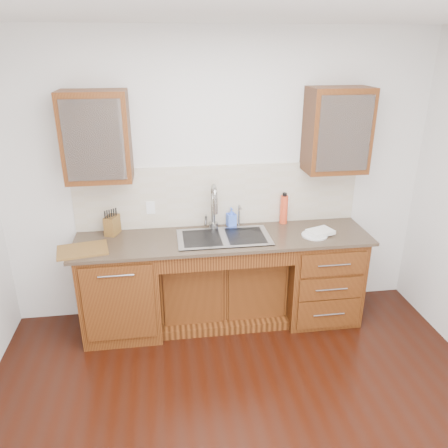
{
  "coord_description": "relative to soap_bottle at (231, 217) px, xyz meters",
  "views": [
    {
      "loc": [
        -0.5,
        -2.18,
        2.53
      ],
      "look_at": [
        0.0,
        1.4,
        1.05
      ],
      "focal_mm": 35.0,
      "sensor_mm": 36.0,
      "label": 1
    }
  ],
  "objects": [
    {
      "name": "plate",
      "position": [
        0.72,
        -0.34,
        -0.09
      ],
      "size": [
        0.3,
        0.3,
        0.01
      ],
      "primitive_type": "cylinder",
      "rotation": [
        0.0,
        0.0,
        0.3
      ],
      "color": "silver",
      "rests_on": "countertop"
    },
    {
      "name": "knife_block",
      "position": [
        -1.12,
        -0.04,
        -0.0
      ],
      "size": [
        0.15,
        0.18,
        0.18
      ],
      "primitive_type": "cube",
      "rotation": [
        0.0,
        0.0,
        -0.36
      ],
      "color": "olive",
      "rests_on": "countertop"
    },
    {
      "name": "cutting_board",
      "position": [
        -1.34,
        -0.38,
        -0.08
      ],
      "size": [
        0.46,
        0.36,
        0.02
      ],
      "primitive_type": "cube",
      "rotation": [
        0.0,
        0.0,
        0.18
      ],
      "color": "brown",
      "rests_on": "countertop"
    },
    {
      "name": "cup_right_a",
      "position": [
        0.86,
        -0.1,
        0.77
      ],
      "size": [
        0.15,
        0.15,
        0.09
      ],
      "primitive_type": "imported",
      "rotation": [
        0.0,
        0.0,
        -0.43
      ],
      "color": "white",
      "rests_on": "upper_cabinet_right"
    },
    {
      "name": "water_bottle",
      "position": [
        0.52,
        0.01,
        0.05
      ],
      "size": [
        0.09,
        0.09,
        0.28
      ],
      "primitive_type": "cylinder",
      "rotation": [
        0.0,
        0.0,
        0.27
      ],
      "color": "#E44724",
      "rests_on": "countertop"
    },
    {
      "name": "soap_bottle",
      "position": [
        0.0,
        0.0,
        0.0
      ],
      "size": [
        0.1,
        0.1,
        0.18
      ],
      "primitive_type": "imported",
      "rotation": [
        0.0,
        0.0,
        0.2
      ],
      "color": "#466FF1",
      "rests_on": "countertop"
    },
    {
      "name": "outlet_right",
      "position": [
        0.54,
        0.04,
        0.12
      ],
      "size": [
        0.08,
        0.01,
        0.12
      ],
      "primitive_type": "cube",
      "color": "white",
      "rests_on": "backsplash"
    },
    {
      "name": "filter_tap",
      "position": [
        0.07,
        -0.03,
        0.03
      ],
      "size": [
        0.02,
        0.02,
        0.24
      ],
      "primitive_type": "cylinder",
      "color": "#999993",
      "rests_on": "countertop"
    },
    {
      "name": "base_cabinet_left",
      "position": [
        -1.06,
        -0.24,
        -0.56
      ],
      "size": [
        0.7,
        0.62,
        0.88
      ],
      "primitive_type": "cube",
      "color": "#593014",
      "rests_on": "ground"
    },
    {
      "name": "backsplash",
      "position": [
        -0.11,
        0.06,
        0.2
      ],
      "size": [
        2.7,
        0.02,
        0.59
      ],
      "primitive_type": "cube",
      "color": "beige",
      "rests_on": "wall_back"
    },
    {
      "name": "countertop",
      "position": [
        -0.11,
        -0.26,
        -0.11
      ],
      "size": [
        2.7,
        0.65,
        0.03
      ],
      "primitive_type": "cube",
      "color": "#84705B",
      "rests_on": "base_cabinet_left"
    },
    {
      "name": "sink",
      "position": [
        -0.11,
        -0.27,
        -0.18
      ],
      "size": [
        0.84,
        0.46,
        0.19
      ],
      "primitive_type": "cube",
      "color": "#9E9EA5",
      "rests_on": "countertop"
    },
    {
      "name": "upper_cabinet_left",
      "position": [
        -1.16,
        -0.1,
        0.82
      ],
      "size": [
        0.55,
        0.34,
        0.75
      ],
      "primitive_type": "cube",
      "color": "#593014",
      "rests_on": "wall_back"
    },
    {
      "name": "base_cabinet_right",
      "position": [
        0.84,
        -0.24,
        -0.56
      ],
      "size": [
        0.7,
        0.62,
        0.88
      ],
      "primitive_type": "cube",
      "color": "#593014",
      "rests_on": "ground"
    },
    {
      "name": "upper_cabinet_right",
      "position": [
        0.94,
        -0.1,
        0.82
      ],
      "size": [
        0.55,
        0.34,
        0.75
      ],
      "primitive_type": "cube",
      "color": "#593014",
      "rests_on": "wall_back"
    },
    {
      "name": "base_cabinet_center",
      "position": [
        -0.11,
        -0.15,
        -0.65
      ],
      "size": [
        1.2,
        0.44,
        0.7
      ],
      "primitive_type": "cube",
      "color": "#593014",
      "rests_on": "ground"
    },
    {
      "name": "wall_back",
      "position": [
        -0.11,
        0.12,
        0.35
      ],
      "size": [
        4.0,
        0.1,
        2.7
      ],
      "primitive_type": "cube",
      "color": "white",
      "rests_on": "ground"
    },
    {
      "name": "outlet_left",
      "position": [
        -0.76,
        0.04,
        0.12
      ],
      "size": [
        0.08,
        0.01,
        0.12
      ],
      "primitive_type": "cube",
      "color": "white",
      "rests_on": "backsplash"
    },
    {
      "name": "cup_left_a",
      "position": [
        -1.3,
        -0.1,
        0.77
      ],
      "size": [
        0.16,
        0.16,
        0.1
      ],
      "primitive_type": "imported",
      "rotation": [
        0.0,
        0.0,
        -0.39
      ],
      "color": "white",
      "rests_on": "upper_cabinet_left"
    },
    {
      "name": "faucet",
      "position": [
        -0.18,
        -0.04,
        0.11
      ],
      "size": [
        0.04,
        0.04,
        0.4
      ],
      "primitive_type": "cylinder",
      "color": "#999993",
      "rests_on": "countertop"
    },
    {
      "name": "cup_right_b",
      "position": [
        1.05,
        -0.1,
        0.77
      ],
      "size": [
        0.11,
        0.11,
        0.1
      ],
      "primitive_type": "imported",
      "rotation": [
        0.0,
        0.0,
        -0.03
      ],
      "color": "white",
      "rests_on": "upper_cabinet_right"
    },
    {
      "name": "cup_left_b",
      "position": [
        -1.06,
        -0.1,
        0.77
      ],
      "size": [
        0.13,
        0.13,
        0.1
      ],
      "primitive_type": "imported",
      "rotation": [
        0.0,
        0.0,
        -0.32
      ],
      "color": "white",
      "rests_on": "upper_cabinet_left"
    },
    {
      "name": "dish_towel",
      "position": [
        0.78,
        -0.33,
        -0.06
      ],
      "size": [
        0.27,
        0.23,
        0.04
      ],
      "primitive_type": "cube",
      "rotation": [
        0.0,
        0.0,
        0.34
      ],
      "color": "white",
      "rests_on": "plate"
    },
    {
      "name": "ground",
      "position": [
        -0.11,
        -1.68,
        -1.05
      ],
      "size": [
        4.0,
        3.5,
        0.1
      ],
      "primitive_type": "cube",
      "color": "black"
    }
  ]
}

